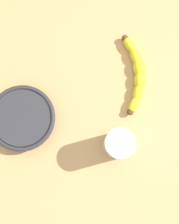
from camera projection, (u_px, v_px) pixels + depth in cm
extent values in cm
cube|color=tan|center=(94.00, 99.00, 83.62)|extent=(120.00, 120.00, 3.00)
ellipsoid|color=yellow|center=(134.00, 104.00, 80.30)|extent=(5.51, 3.33, 2.37)
ellipsoid|color=yellow|center=(138.00, 92.00, 80.78)|extent=(5.82, 4.55, 2.76)
ellipsoid|color=yellow|center=(140.00, 80.00, 81.29)|extent=(6.03, 5.52, 3.15)
ellipsoid|color=yellow|center=(139.00, 68.00, 81.80)|extent=(5.83, 5.90, 3.15)
ellipsoid|color=yellow|center=(135.00, 56.00, 82.30)|extent=(5.06, 5.83, 2.76)
ellipsoid|color=yellow|center=(130.00, 45.00, 82.76)|extent=(3.99, 5.65, 2.37)
sphere|color=#513819|center=(130.00, 112.00, 79.99)|extent=(1.84, 1.84, 1.84)
sphere|color=#513819|center=(125.00, 38.00, 83.05)|extent=(1.84, 1.84, 1.84)
cylinder|color=silver|center=(118.00, 144.00, 74.34)|extent=(7.16, 7.16, 11.93)
cylinder|color=#EFB474|center=(118.00, 144.00, 75.49)|extent=(6.66, 6.66, 9.11)
cylinder|color=#2D2D33|center=(23.00, 119.00, 79.39)|extent=(14.85, 14.85, 3.81)
torus|color=#2D2D33|center=(22.00, 118.00, 78.10)|extent=(17.34, 17.34, 1.20)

